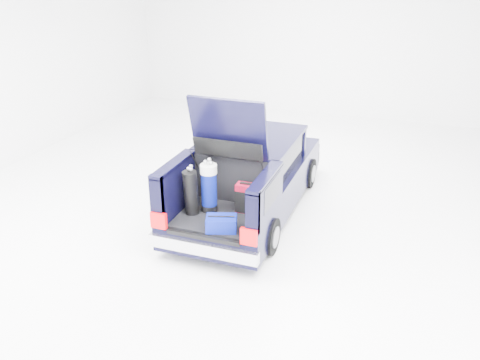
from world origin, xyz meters
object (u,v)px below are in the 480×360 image
at_px(car, 251,176).
at_px(red_suitcase, 246,198).
at_px(black_golf_bag, 191,192).
at_px(blue_golf_bag, 209,187).
at_px(blue_duffel, 221,223).

height_order(car, red_suitcase, car).
relative_size(car, red_suitcase, 9.01).
distance_m(car, black_golf_bag, 1.75).
bearing_deg(blue_golf_bag, black_golf_bag, -138.53).
height_order(car, black_golf_bag, car).
relative_size(car, blue_duffel, 8.67).
height_order(car, blue_golf_bag, car).
bearing_deg(blue_golf_bag, blue_duffel, -52.37).
bearing_deg(black_golf_bag, blue_golf_bag, 56.79).
bearing_deg(black_golf_bag, red_suitcase, 38.99).
relative_size(black_golf_bag, blue_golf_bag, 0.91).
distance_m(car, blue_duffel, 2.02).
height_order(red_suitcase, black_golf_bag, black_golf_bag).
xyz_separation_m(red_suitcase, blue_duffel, (-0.14, -0.71, -0.13)).
xyz_separation_m(red_suitcase, blue_golf_bag, (-0.58, -0.16, 0.17)).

